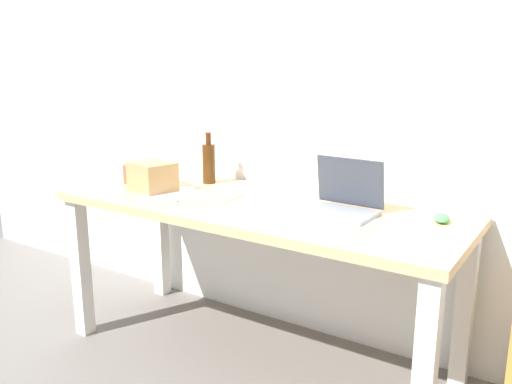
# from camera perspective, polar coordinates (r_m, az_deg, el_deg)

# --- Properties ---
(ground_plane) EXTENTS (8.00, 8.00, 0.00)m
(ground_plane) POSITION_cam_1_polar(r_m,az_deg,el_deg) (2.68, 0.00, -16.82)
(ground_plane) COLOR slate
(back_wall) EXTENTS (5.20, 0.08, 2.60)m
(back_wall) POSITION_cam_1_polar(r_m,az_deg,el_deg) (2.66, 4.91, 12.37)
(back_wall) COLOR white
(back_wall) RESTS_ON ground
(desk) EXTENTS (1.83, 0.70, 0.75)m
(desk) POSITION_cam_1_polar(r_m,az_deg,el_deg) (2.41, 0.00, -3.46)
(desk) COLOR tan
(desk) RESTS_ON ground
(laptop_right) EXTENTS (0.30, 0.24, 0.22)m
(laptop_right) POSITION_cam_1_polar(r_m,az_deg,el_deg) (2.24, 9.03, -1.04)
(laptop_right) COLOR gray
(laptop_right) RESTS_ON desk
(beer_bottle) EXTENTS (0.07, 0.07, 0.26)m
(beer_bottle) POSITION_cam_1_polar(r_m,az_deg,el_deg) (2.76, -5.00, 3.13)
(beer_bottle) COLOR #47280F
(beer_bottle) RESTS_ON desk
(computer_mouse) EXTENTS (0.09, 0.11, 0.03)m
(computer_mouse) POSITION_cam_1_polar(r_m,az_deg,el_deg) (2.23, 18.98, -2.60)
(computer_mouse) COLOR #4C9E56
(computer_mouse) RESTS_ON desk
(cardboard_box) EXTENTS (0.25, 0.22, 0.14)m
(cardboard_box) POSITION_cam_1_polar(r_m,az_deg,el_deg) (2.64, -10.86, 1.63)
(cardboard_box) COLOR tan
(cardboard_box) RESTS_ON desk
(coffee_mug) EXTENTS (0.08, 0.08, 0.09)m
(coffee_mug) POSITION_cam_1_polar(r_m,az_deg,el_deg) (2.84, -13.04, 1.90)
(coffee_mug) COLOR #D84C38
(coffee_mug) RESTS_ON desk
(paper_sheet_center) EXTENTS (0.25, 0.32, 0.00)m
(paper_sheet_center) POSITION_cam_1_polar(r_m,az_deg,el_deg) (2.31, -0.46, -1.60)
(paper_sheet_center) COLOR white
(paper_sheet_center) RESTS_ON desk
(paper_yellow_folder) EXTENTS (0.24, 0.32, 0.00)m
(paper_yellow_folder) POSITION_cam_1_polar(r_m,az_deg,el_deg) (2.45, -5.00, -0.76)
(paper_yellow_folder) COLOR #F4E06B
(paper_yellow_folder) RESTS_ON desk
(paper_sheet_front_left) EXTENTS (0.31, 0.36, 0.00)m
(paper_sheet_front_left) POSITION_cam_1_polar(r_m,az_deg,el_deg) (2.59, -9.44, -0.13)
(paper_sheet_front_left) COLOR white
(paper_sheet_front_left) RESTS_ON desk
(paper_sheet_front_right) EXTENTS (0.24, 0.32, 0.00)m
(paper_sheet_front_right) POSITION_cam_1_polar(r_m,az_deg,el_deg) (2.11, 8.68, -3.29)
(paper_sheet_front_right) COLOR white
(paper_sheet_front_right) RESTS_ON desk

